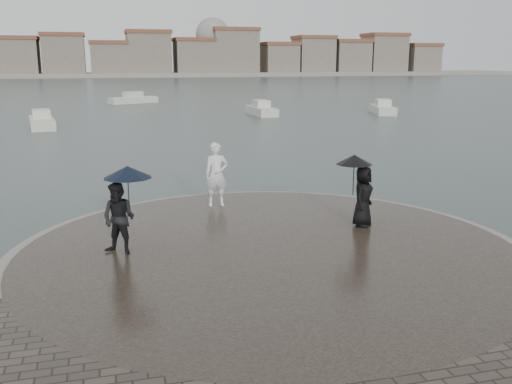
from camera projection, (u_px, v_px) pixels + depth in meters
name	position (u px, v px, depth m)	size (l,w,h in m)	color
ground	(325.00, 325.00, 10.48)	(400.00, 400.00, 0.00)	#2B3835
kerb_ring	(270.00, 256.00, 13.73)	(12.50, 12.50, 0.32)	gray
quay_tip	(270.00, 255.00, 13.72)	(11.90, 11.90, 0.36)	#2D261E
statue	(217.00, 174.00, 17.46)	(0.71, 0.47, 1.96)	white
visitor_left	(121.00, 205.00, 13.11)	(1.33, 1.15, 2.04)	black
visitor_right	(361.00, 186.00, 15.29)	(1.21, 1.07, 1.95)	black
far_skyline	(86.00, 57.00, 158.52)	(260.00, 20.00, 37.00)	gray
boats	(209.00, 109.00, 51.91)	(31.71, 27.13, 1.50)	beige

